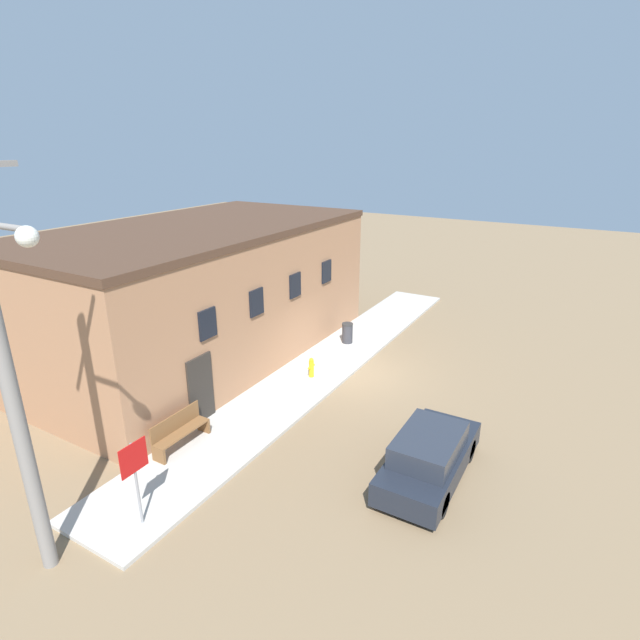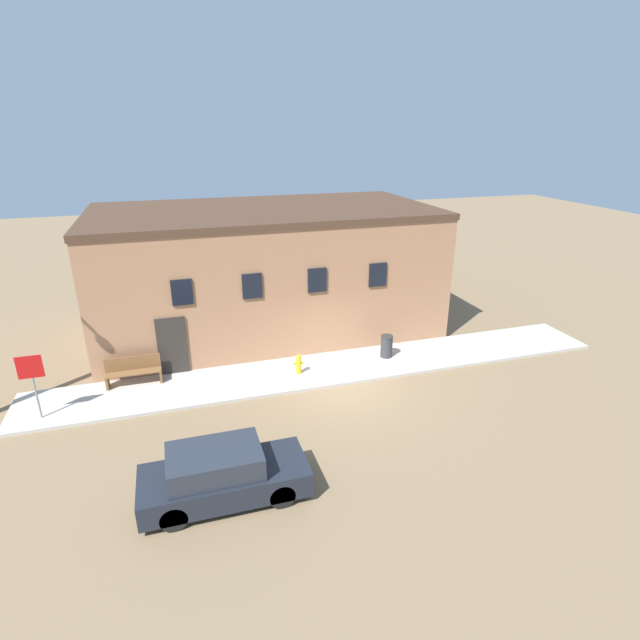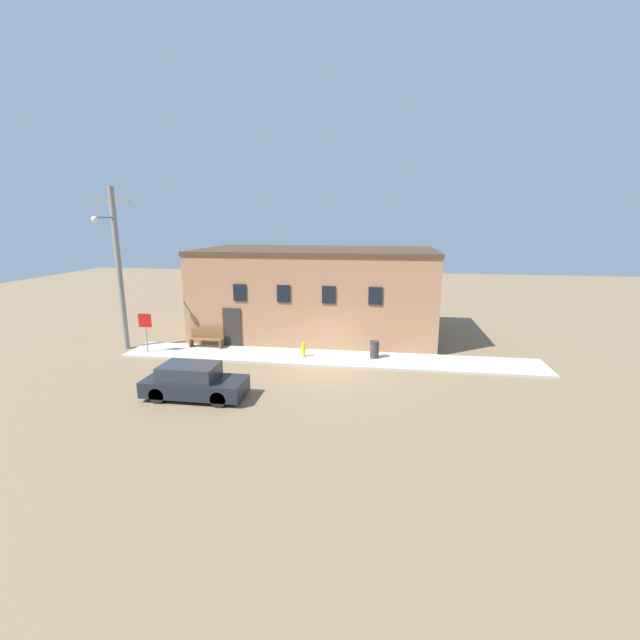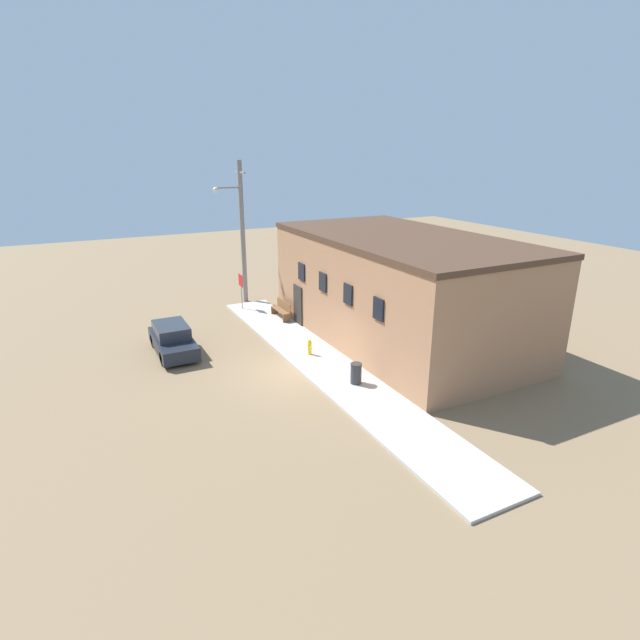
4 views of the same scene
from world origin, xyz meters
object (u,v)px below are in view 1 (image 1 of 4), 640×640
object	(u,v)px
stop_sign	(135,468)
trash_bin	(347,333)
fire_hydrant	(311,367)
parked_car	(429,456)
bench	(180,431)
utility_pole	(7,365)

from	to	relation	value
stop_sign	trash_bin	distance (m)	11.76
fire_hydrant	parked_car	bearing A→B (deg)	-121.28
bench	utility_pole	distance (m)	5.86
bench	trash_bin	world-z (taller)	bench
fire_hydrant	utility_pole	size ratio (longest dim) A/B	0.09
trash_bin	utility_pole	xyz separation A→B (m)	(-13.37, -0.12, 3.95)
stop_sign	parked_car	world-z (taller)	stop_sign
fire_hydrant	utility_pole	bearing A→B (deg)	178.63
stop_sign	bench	world-z (taller)	stop_sign
parked_car	fire_hydrant	bearing A→B (deg)	58.72
fire_hydrant	stop_sign	bearing A→B (deg)	-176.56
fire_hydrant	parked_car	world-z (taller)	parked_car
stop_sign	parked_car	distance (m)	7.00
fire_hydrant	trash_bin	size ratio (longest dim) A/B	0.86
stop_sign	trash_bin	xyz separation A→B (m)	(11.69, 0.84, -1.02)
fire_hydrant	utility_pole	world-z (taller)	utility_pole
trash_bin	parked_car	distance (m)	8.98
fire_hydrant	trash_bin	xyz separation A→B (m)	(3.53, 0.35, 0.06)
bench	utility_pole	xyz separation A→B (m)	(-4.31, -0.71, 3.91)
trash_bin	utility_pole	world-z (taller)	utility_pole
fire_hydrant	bench	distance (m)	5.61
trash_bin	utility_pole	size ratio (longest dim) A/B	0.10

